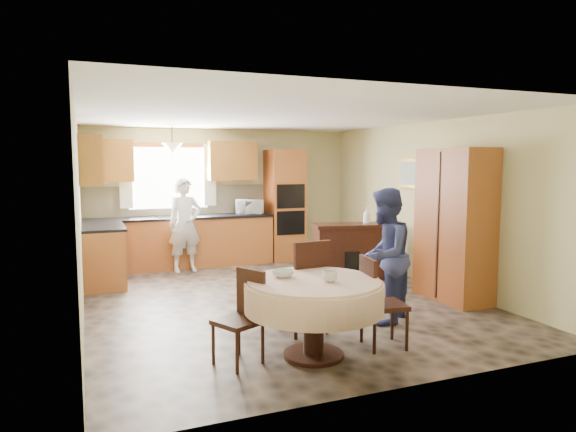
% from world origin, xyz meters
% --- Properties ---
extents(floor, '(5.00, 6.00, 0.01)m').
position_xyz_m(floor, '(0.00, 0.00, 0.00)').
color(floor, brown).
rests_on(floor, ground).
extents(ceiling, '(5.00, 6.00, 0.01)m').
position_xyz_m(ceiling, '(0.00, 0.00, 2.50)').
color(ceiling, white).
rests_on(ceiling, wall_back).
extents(wall_back, '(5.00, 0.02, 2.50)m').
position_xyz_m(wall_back, '(0.00, 3.00, 1.25)').
color(wall_back, tan).
rests_on(wall_back, floor).
extents(wall_front, '(5.00, 0.02, 2.50)m').
position_xyz_m(wall_front, '(0.00, -3.00, 1.25)').
color(wall_front, tan).
rests_on(wall_front, floor).
extents(wall_left, '(0.02, 6.00, 2.50)m').
position_xyz_m(wall_left, '(-2.50, 0.00, 1.25)').
color(wall_left, tan).
rests_on(wall_left, floor).
extents(wall_right, '(0.02, 6.00, 2.50)m').
position_xyz_m(wall_right, '(2.50, 0.00, 1.25)').
color(wall_right, tan).
rests_on(wall_right, floor).
extents(window, '(1.40, 0.03, 1.10)m').
position_xyz_m(window, '(-1.00, 2.98, 1.60)').
color(window, white).
rests_on(window, wall_back).
extents(curtain_left, '(0.22, 0.02, 1.15)m').
position_xyz_m(curtain_left, '(-1.75, 2.93, 1.65)').
color(curtain_left, white).
rests_on(curtain_left, wall_back).
extents(curtain_right, '(0.22, 0.02, 1.15)m').
position_xyz_m(curtain_right, '(-0.25, 2.93, 1.65)').
color(curtain_right, white).
rests_on(curtain_right, wall_back).
extents(base_cab_back, '(3.30, 0.60, 0.88)m').
position_xyz_m(base_cab_back, '(-0.85, 2.70, 0.44)').
color(base_cab_back, '#CA7435').
rests_on(base_cab_back, floor).
extents(counter_back, '(3.30, 0.64, 0.04)m').
position_xyz_m(counter_back, '(-0.85, 2.70, 0.90)').
color(counter_back, black).
rests_on(counter_back, base_cab_back).
extents(base_cab_left, '(0.60, 1.20, 0.88)m').
position_xyz_m(base_cab_left, '(-2.20, 1.80, 0.44)').
color(base_cab_left, '#CA7435').
rests_on(base_cab_left, floor).
extents(counter_left, '(0.64, 1.20, 0.04)m').
position_xyz_m(counter_left, '(-2.20, 1.80, 0.90)').
color(counter_left, black).
rests_on(counter_left, base_cab_left).
extents(backsplash, '(3.30, 0.02, 0.55)m').
position_xyz_m(backsplash, '(-0.85, 2.99, 1.18)').
color(backsplash, '#C1B188').
rests_on(backsplash, wall_back).
extents(wall_cab_left, '(0.85, 0.33, 0.72)m').
position_xyz_m(wall_cab_left, '(-2.05, 2.83, 1.91)').
color(wall_cab_left, '#AD7B2B').
rests_on(wall_cab_left, wall_back).
extents(wall_cab_right, '(0.90, 0.33, 0.72)m').
position_xyz_m(wall_cab_right, '(0.15, 2.83, 1.91)').
color(wall_cab_right, '#AD7B2B').
rests_on(wall_cab_right, wall_back).
extents(wall_cab_side, '(0.33, 1.20, 0.72)m').
position_xyz_m(wall_cab_side, '(-2.33, 1.80, 1.91)').
color(wall_cab_side, '#AD7B2B').
rests_on(wall_cab_side, wall_left).
extents(oven_tower, '(0.66, 0.62, 2.12)m').
position_xyz_m(oven_tower, '(1.15, 2.69, 1.06)').
color(oven_tower, '#CA7435').
rests_on(oven_tower, floor).
extents(oven_upper, '(0.56, 0.01, 0.45)m').
position_xyz_m(oven_upper, '(1.15, 2.38, 1.25)').
color(oven_upper, black).
rests_on(oven_upper, oven_tower).
extents(oven_lower, '(0.56, 0.01, 0.45)m').
position_xyz_m(oven_lower, '(1.15, 2.38, 0.75)').
color(oven_lower, black).
rests_on(oven_lower, oven_tower).
extents(pendant, '(0.36, 0.36, 0.18)m').
position_xyz_m(pendant, '(-1.00, 2.50, 2.12)').
color(pendant, beige).
rests_on(pendant, ceiling).
extents(sideboard, '(1.25, 0.72, 0.84)m').
position_xyz_m(sideboard, '(1.52, 0.75, 0.42)').
color(sideboard, '#3A1A10').
rests_on(sideboard, floor).
extents(space_heater, '(0.41, 0.35, 0.49)m').
position_xyz_m(space_heater, '(1.49, 0.61, 0.24)').
color(space_heater, black).
rests_on(space_heater, floor).
extents(cupboard, '(0.54, 1.08, 2.07)m').
position_xyz_m(cupboard, '(2.22, -0.90, 1.03)').
color(cupboard, '#CA7435').
rests_on(cupboard, floor).
extents(dining_table, '(1.34, 1.34, 0.76)m').
position_xyz_m(dining_table, '(-0.43, -2.09, 0.59)').
color(dining_table, '#3A1A10').
rests_on(dining_table, floor).
extents(chair_left, '(0.51, 0.51, 0.88)m').
position_xyz_m(chair_left, '(-1.09, -1.96, 0.48)').
color(chair_left, '#3A1A10').
rests_on(chair_left, floor).
extents(chair_back, '(0.50, 0.50, 1.05)m').
position_xyz_m(chair_back, '(-0.22, -1.45, 0.58)').
color(chair_back, '#3A1A10').
rests_on(chair_back, floor).
extents(chair_right, '(0.46, 0.46, 0.93)m').
position_xyz_m(chair_right, '(0.28, -2.09, 0.52)').
color(chair_right, '#3A1A10').
rests_on(chair_right, floor).
extents(framed_picture, '(0.06, 0.57, 0.47)m').
position_xyz_m(framed_picture, '(2.47, 0.50, 1.71)').
color(framed_picture, gold).
rests_on(framed_picture, wall_right).
extents(microwave, '(0.54, 0.41, 0.27)m').
position_xyz_m(microwave, '(0.42, 2.65, 1.06)').
color(microwave, silver).
rests_on(microwave, counter_back).
extents(person_sink, '(0.65, 0.48, 1.62)m').
position_xyz_m(person_sink, '(-0.85, 2.29, 0.81)').
color(person_sink, silver).
rests_on(person_sink, floor).
extents(person_dining, '(0.98, 0.96, 1.59)m').
position_xyz_m(person_dining, '(0.80, -1.40, 0.79)').
color(person_dining, navy).
rests_on(person_dining, floor).
extents(bowl_sideboard, '(0.24, 0.24, 0.06)m').
position_xyz_m(bowl_sideboard, '(1.31, 0.75, 0.87)').
color(bowl_sideboard, '#B2B2B2').
rests_on(bowl_sideboard, sideboard).
extents(bottle_sideboard, '(0.14, 0.14, 0.31)m').
position_xyz_m(bottle_sideboard, '(1.82, 0.75, 1.00)').
color(bottle_sideboard, silver).
rests_on(bottle_sideboard, sideboard).
extents(cup_table, '(0.18, 0.18, 0.11)m').
position_xyz_m(cup_table, '(-0.32, -2.23, 0.81)').
color(cup_table, '#B2B2B2').
rests_on(cup_table, dining_table).
extents(bowl_table, '(0.25, 0.25, 0.07)m').
position_xyz_m(bowl_table, '(-0.66, -1.88, 0.80)').
color(bowl_table, '#B2B2B2').
rests_on(bowl_table, dining_table).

